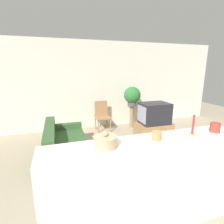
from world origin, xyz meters
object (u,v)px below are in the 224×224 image
at_px(potted_plant, 132,96).
at_px(television, 154,113).
at_px(couch, 65,146).
at_px(wooden_chair, 102,114).
at_px(decorative_bowl, 106,141).

bearing_deg(potted_plant, television, -85.52).
bearing_deg(couch, television, 5.75).
height_order(couch, potted_plant, potted_plant).
bearing_deg(television, wooden_chair, 131.14).
xyz_separation_m(television, wooden_chair, (-1.07, 1.23, -0.26)).
distance_m(television, decorative_bowl, 2.98).
relative_size(wooden_chair, potted_plant, 1.47).
bearing_deg(potted_plant, couch, -146.97).
bearing_deg(wooden_chair, decorative_bowl, -103.71).
bearing_deg(television, potted_plant, 94.48).
bearing_deg(television, decorative_bowl, -130.59).
height_order(potted_plant, decorative_bowl, potted_plant).
bearing_deg(decorative_bowl, couch, 100.06).
bearing_deg(wooden_chair, potted_plant, -2.26).
relative_size(television, decorative_bowl, 3.02).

